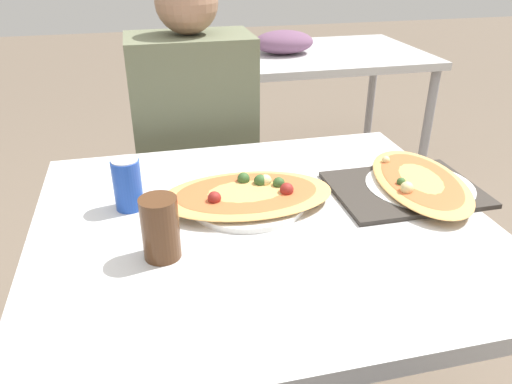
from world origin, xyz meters
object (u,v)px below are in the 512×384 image
(pizza_second, at_px, (420,183))
(chair_far_seated, at_px, (194,174))
(pizza_main, at_px, (247,195))
(drink_glass, at_px, (160,228))
(person_seated, at_px, (195,129))
(soda_can, at_px, (127,184))
(dining_table, at_px, (262,249))

(pizza_second, bearing_deg, chair_far_seated, 124.14)
(pizza_main, xyz_separation_m, drink_glass, (-0.22, -0.18, 0.05))
(chair_far_seated, height_order, pizza_second, chair_far_seated)
(person_seated, height_order, drink_glass, person_seated)
(drink_glass, bearing_deg, pizza_main, 39.61)
(chair_far_seated, relative_size, pizza_main, 2.11)
(pizza_main, distance_m, soda_can, 0.28)
(dining_table, distance_m, pizza_second, 0.44)
(person_seated, bearing_deg, drink_glass, 78.32)
(person_seated, distance_m, drink_glass, 0.79)
(person_seated, xyz_separation_m, pizza_main, (0.06, -0.59, 0.04))
(person_seated, xyz_separation_m, pizza_second, (0.50, -0.62, 0.04))
(dining_table, xyz_separation_m, pizza_second, (0.43, 0.05, 0.10))
(pizza_main, bearing_deg, person_seated, 95.52)
(chair_far_seated, bearing_deg, drink_glass, 79.79)
(pizza_second, bearing_deg, soda_can, 174.06)
(soda_can, bearing_deg, pizza_main, -8.58)
(drink_glass, relative_size, pizza_second, 0.31)
(dining_table, distance_m, chair_far_seated, 0.81)
(person_seated, bearing_deg, chair_far_seated, -90.00)
(dining_table, xyz_separation_m, chair_far_seated, (-0.07, 0.79, -0.16))
(chair_far_seated, bearing_deg, pizza_main, 94.63)
(dining_table, relative_size, chair_far_seated, 1.14)
(person_seated, distance_m, pizza_second, 0.80)
(soda_can, distance_m, drink_glass, 0.23)
(drink_glass, xyz_separation_m, pizza_second, (0.66, 0.15, -0.05))
(dining_table, bearing_deg, pizza_second, 7.19)
(dining_table, height_order, pizza_second, pizza_second)
(person_seated, relative_size, soda_can, 9.94)
(dining_table, height_order, chair_far_seated, chair_far_seated)
(dining_table, relative_size, drink_glass, 7.77)
(person_seated, relative_size, drink_glass, 9.41)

